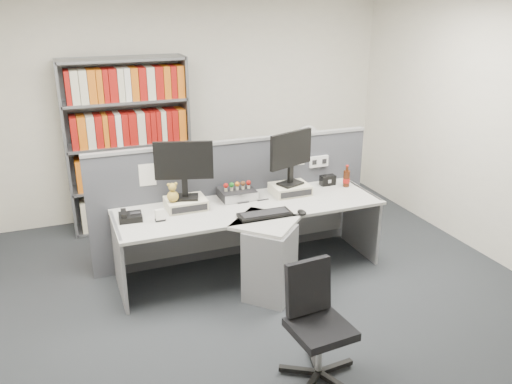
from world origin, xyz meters
name	(u,v)px	position (x,y,z in m)	size (l,w,h in m)	color
ground	(283,313)	(0.00, 0.00, 0.00)	(5.50, 5.50, 0.00)	#313439
room_shell	(287,113)	(0.00, 0.00, 1.79)	(5.04, 5.54, 2.72)	white
partition	(236,198)	(0.00, 1.25, 0.65)	(3.00, 0.08, 1.27)	#45474F
desk	(258,239)	(0.00, 0.60, 0.46)	(2.60, 1.20, 0.72)	#B8B7B1
monitor_riser_left	(186,203)	(-0.59, 0.98, 0.77)	(0.38, 0.31, 0.10)	beige
monitor_riser_right	(290,189)	(0.51, 0.98, 0.77)	(0.38, 0.31, 0.10)	beige
monitor_left	(184,165)	(-0.59, 0.98, 1.15)	(0.54, 0.24, 0.56)	black
monitor_right	(291,154)	(0.50, 0.98, 1.15)	(0.52, 0.25, 0.55)	black
desktop_pc	(237,193)	(-0.05, 1.07, 0.77)	(0.35, 0.31, 0.09)	black
figurines	(237,185)	(-0.05, 1.05, 0.86)	(0.29, 0.05, 0.09)	beige
keyboard	(265,214)	(0.04, 0.53, 0.74)	(0.50, 0.20, 0.03)	black
mouse	(302,212)	(0.37, 0.43, 0.74)	(0.07, 0.12, 0.04)	black
desk_phone	(130,217)	(-1.14, 0.89, 0.75)	(0.22, 0.20, 0.09)	black
desk_calendar	(160,216)	(-0.89, 0.77, 0.77)	(0.09, 0.07, 0.11)	black
plush_toy	(173,194)	(-0.72, 0.94, 0.90)	(0.11, 0.11, 0.19)	#AC8F39
speaker	(328,180)	(0.99, 1.08, 0.77)	(0.16, 0.09, 0.11)	black
cola_bottle	(346,179)	(1.15, 0.96, 0.81)	(0.07, 0.07, 0.24)	#3F190A
shelving_unit	(129,147)	(-0.90, 2.44, 0.98)	(1.41, 0.40, 2.00)	gray
filing_cabinet	(306,188)	(1.20, 1.99, 0.35)	(0.45, 0.61, 0.70)	gray
desk_fan	(307,139)	(1.20, 1.99, 0.98)	(0.27, 0.16, 0.45)	white
office_chair	(316,319)	(-0.10, -0.79, 0.46)	(0.55, 0.57, 0.86)	silver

